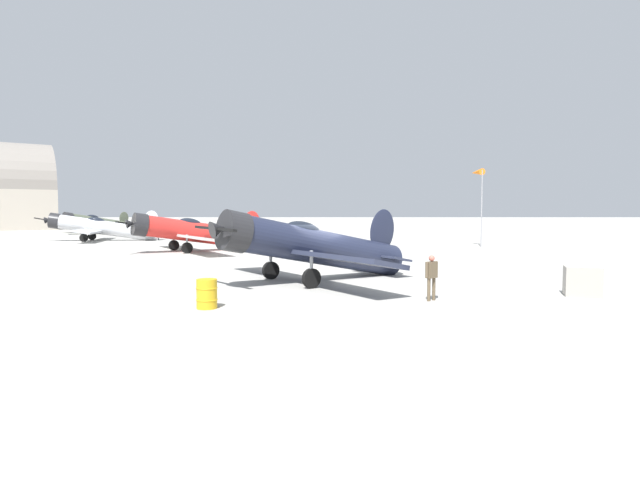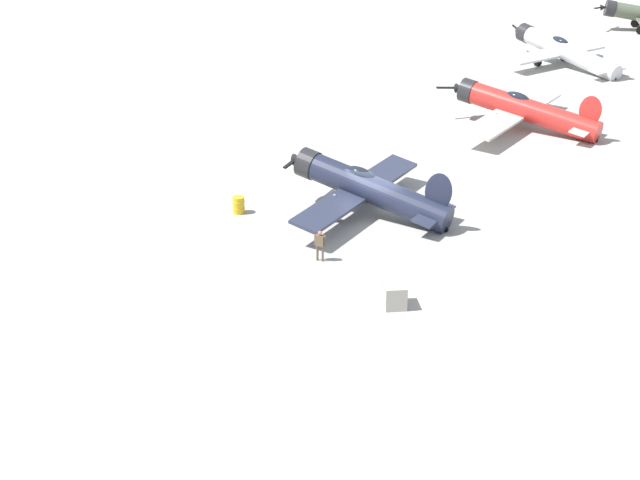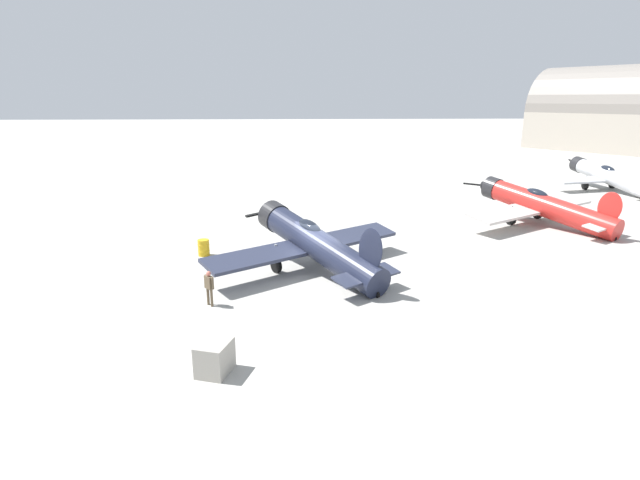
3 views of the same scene
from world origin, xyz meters
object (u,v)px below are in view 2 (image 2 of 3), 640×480
object	(u,v)px
equipment_crate	(394,295)
fuel_drum	(239,205)
airplane_far_line	(564,51)
ground_crew_mechanic	(320,243)
airplane_foreground	(367,188)
airplane_mid_apron	(523,109)

from	to	relation	value
equipment_crate	fuel_drum	distance (m)	13.32
airplane_far_line	ground_crew_mechanic	bearing A→B (deg)	116.22
airplane_foreground	airplane_far_line	world-z (taller)	airplane_foreground
airplane_far_line	equipment_crate	size ratio (longest dim) A/B	8.44
fuel_drum	airplane_mid_apron	bearing A→B (deg)	14.82
airplane_mid_apron	airplane_far_line	distance (m)	18.41
airplane_mid_apron	airplane_far_line	xyz separation A→B (m)	(13.17, 12.86, -0.07)
airplane_far_line	fuel_drum	world-z (taller)	airplane_far_line
airplane_foreground	airplane_mid_apron	size ratio (longest dim) A/B	0.90
equipment_crate	airplane_foreground	bearing A→B (deg)	69.46
airplane_foreground	ground_crew_mechanic	xyz separation A→B (m)	(-4.73, -4.26, -0.59)
airplane_foreground	ground_crew_mechanic	distance (m)	6.40
airplane_foreground	equipment_crate	xyz separation A→B (m)	(-3.73, -9.94, -1.01)
airplane_foreground	ground_crew_mechanic	bearing A→B (deg)	96.90
airplane_mid_apron	ground_crew_mechanic	xyz separation A→B (m)	(-21.21, -13.40, -0.46)
airplane_foreground	airplane_mid_apron	world-z (taller)	airplane_foreground
airplane_far_line	fuel_drum	xyz separation A→B (m)	(-35.83, -18.86, -0.88)
fuel_drum	airplane_far_line	bearing A→B (deg)	27.76
airplane_mid_apron	fuel_drum	world-z (taller)	airplane_mid_apron
airplane_foreground	airplane_far_line	size ratio (longest dim) A/B	0.86
airplane_mid_apron	ground_crew_mechanic	bearing A→B (deg)	89.97
airplane_far_line	fuel_drum	size ratio (longest dim) A/B	12.97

